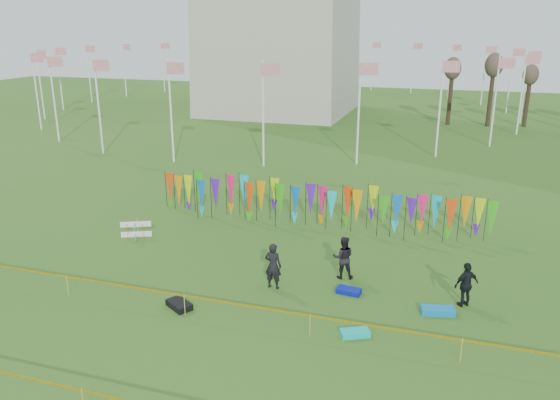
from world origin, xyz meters
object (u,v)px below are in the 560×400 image
(person_right, at_px, (466,285))
(kite_bag_blue, at_px, (349,291))
(kite_bag_turquoise, at_px, (355,333))
(person_left, at_px, (273,266))
(kite_bag_black, at_px, (179,305))
(box_kite, at_px, (136,229))
(kite_bag_teal, at_px, (438,311))
(person_mid, at_px, (343,257))

(person_right, xyz_separation_m, kite_bag_blue, (-4.47, -0.34, -0.80))
(kite_bag_turquoise, bearing_deg, kite_bag_blue, 104.80)
(person_left, relative_size, kite_bag_black, 1.85)
(person_left, height_order, kite_bag_turquoise, person_left)
(person_left, bearing_deg, kite_bag_turquoise, 148.77)
(box_kite, height_order, kite_bag_teal, box_kite)
(person_right, relative_size, kite_bag_turquoise, 1.78)
(box_kite, relative_size, person_left, 0.44)
(person_left, bearing_deg, kite_bag_teal, -178.42)
(kite_bag_blue, relative_size, kite_bag_black, 0.92)
(person_mid, xyz_separation_m, kite_bag_blue, (0.53, -1.35, -0.84))
(person_left, xyz_separation_m, kite_bag_turquoise, (3.90, -2.62, -0.89))
(kite_bag_turquoise, distance_m, kite_bag_blue, 3.19)
(kite_bag_turquoise, bearing_deg, person_left, 146.11)
(box_kite, bearing_deg, kite_bag_turquoise, -25.21)
(box_kite, bearing_deg, kite_bag_teal, -12.46)
(box_kite, xyz_separation_m, person_right, (16.04, -2.40, 0.47))
(kite_bag_turquoise, xyz_separation_m, kite_bag_teal, (2.70, 2.50, 0.02))
(box_kite, relative_size, person_mid, 0.46)
(person_right, bearing_deg, person_left, -31.79)
(kite_bag_black, bearing_deg, kite_bag_blue, 27.92)
(person_left, bearing_deg, kite_bag_black, 45.64)
(box_kite, relative_size, kite_bag_blue, 0.90)
(person_mid, bearing_deg, kite_bag_blue, 97.32)
(person_mid, bearing_deg, kite_bag_black, 25.44)
(kite_bag_black, height_order, kite_bag_teal, kite_bag_black)
(box_kite, distance_m, person_right, 16.23)
(person_left, bearing_deg, kite_bag_blue, -168.78)
(kite_bag_black, distance_m, kite_bag_teal, 9.87)
(kite_bag_blue, bearing_deg, person_right, 4.40)
(kite_bag_blue, bearing_deg, kite_bag_teal, -9.51)
(kite_bag_blue, distance_m, kite_bag_teal, 3.56)
(kite_bag_turquoise, bearing_deg, kite_bag_teal, 42.77)
(kite_bag_turquoise, height_order, kite_bag_teal, kite_bag_teal)
(kite_bag_blue, xyz_separation_m, kite_bag_teal, (3.52, -0.59, 0.02))
(box_kite, xyz_separation_m, kite_bag_turquoise, (12.39, -5.83, -0.34))
(person_left, distance_m, kite_bag_blue, 3.25)
(person_left, height_order, kite_bag_blue, person_left)
(person_left, height_order, person_mid, person_left)
(kite_bag_black, relative_size, kite_bag_teal, 0.87)
(person_mid, relative_size, kite_bag_turquoise, 1.85)
(box_kite, distance_m, kite_bag_blue, 11.90)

